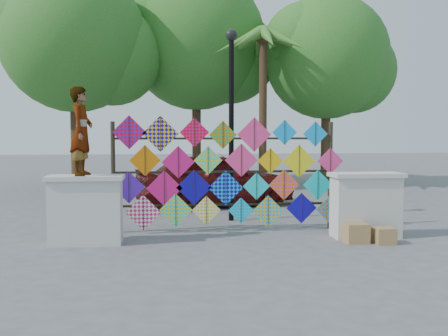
{
  "coord_description": "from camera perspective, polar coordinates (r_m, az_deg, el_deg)",
  "views": [
    {
      "loc": [
        -1.18,
        -9.6,
        2.06
      ],
      "look_at": [
        -0.03,
        0.6,
        1.34
      ],
      "focal_mm": 40.0,
      "sensor_mm": 36.0,
      "label": 1
    }
  ],
  "objects": [
    {
      "name": "kite_rack",
      "position": [
        10.43,
        0.23,
        -0.73
      ],
      "size": [
        5.0,
        0.24,
        2.43
      ],
      "color": "black",
      "rests_on": "ground"
    },
    {
      "name": "parapet_left",
      "position": [
        9.62,
        -15.5,
        -4.57
      ],
      "size": [
        1.4,
        0.65,
        1.28
      ],
      "color": "silver",
      "rests_on": "ground"
    },
    {
      "name": "cardboard_box_far",
      "position": [
        9.84,
        17.85,
        -7.37
      ],
      "size": [
        0.36,
        0.33,
        0.3
      ],
      "primitive_type": "cube",
      "color": "#A3754F",
      "rests_on": "ground"
    },
    {
      "name": "lamppost",
      "position": [
        11.71,
        0.84,
        7.09
      ],
      "size": [
        0.28,
        0.28,
        4.46
      ],
      "color": "black",
      "rests_on": "ground"
    },
    {
      "name": "tree_mid",
      "position": [
        21.0,
        -2.9,
        14.18
      ],
      "size": [
        6.3,
        5.6,
        8.61
      ],
      "color": "#442E1D",
      "rests_on": "ground"
    },
    {
      "name": "vendor_woman",
      "position": [
        9.53,
        -15.97,
        4.06
      ],
      "size": [
        0.47,
        0.65,
        1.63
      ],
      "primitive_type": "imported",
      "rotation": [
        0.0,
        0.0,
        1.42
      ],
      "color": "#99999E",
      "rests_on": "parapet_left"
    },
    {
      "name": "ground",
      "position": [
        9.89,
        0.57,
        -8.03
      ],
      "size": [
        80.0,
        80.0,
        0.0
      ],
      "primitive_type": "plane",
      "color": "slate",
      "rests_on": "ground"
    },
    {
      "name": "palm_tree",
      "position": [
        18.15,
        4.51,
        13.16
      ],
      "size": [
        3.62,
        3.62,
        5.83
      ],
      "color": "#442E1D",
      "rests_on": "ground"
    },
    {
      "name": "tree_east",
      "position": [
        20.34,
        11.87,
        12.19
      ],
      "size": [
        5.4,
        4.8,
        7.42
      ],
      "color": "#442E1D",
      "rests_on": "ground"
    },
    {
      "name": "tree_west",
      "position": [
        19.19,
        -16.48,
        13.8
      ],
      "size": [
        5.85,
        5.2,
        8.01
      ],
      "color": "#442E1D",
      "rests_on": "ground"
    },
    {
      "name": "sedan",
      "position": [
        14.12,
        -0.98,
        -1.27
      ],
      "size": [
        4.8,
        2.91,
        1.53
      ],
      "primitive_type": "imported",
      "rotation": [
        0.0,
        0.0,
        1.83
      ],
      "color": "#500E0D",
      "rests_on": "ground"
    },
    {
      "name": "parapet_right",
      "position": [
        10.26,
        15.88,
        -4.05
      ],
      "size": [
        1.4,
        0.65,
        1.28
      ],
      "color": "silver",
      "rests_on": "ground"
    },
    {
      "name": "cardboard_box_near",
      "position": [
        9.78,
        14.85,
        -7.19
      ],
      "size": [
        0.42,
        0.37,
        0.37
      ],
      "primitive_type": "cube",
      "color": "#A3754F",
      "rests_on": "ground"
    }
  ]
}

